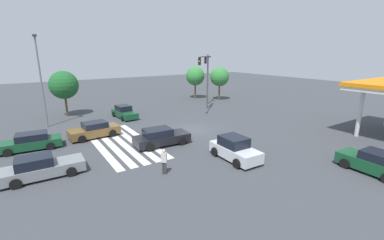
{
  "coord_description": "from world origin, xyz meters",
  "views": [
    {
      "loc": [
        21.22,
        -14.05,
        7.71
      ],
      "look_at": [
        0.0,
        0.0,
        1.02
      ],
      "focal_mm": 24.0,
      "sensor_mm": 36.0,
      "label": 1
    }
  ],
  "objects_px": {
    "car_3": "(161,137)",
    "street_light_pole_a": "(40,75)",
    "car_6": "(235,149)",
    "tree_corner_a": "(64,85)",
    "traffic_signal_mast": "(205,71)",
    "car_1": "(124,112)",
    "tree_corner_c": "(195,76)",
    "tree_corner_b": "(220,77)",
    "car_2": "(41,168)",
    "car_4": "(30,142)",
    "street_light_pole_b": "(208,75)",
    "pedestrian": "(164,160)",
    "car_5": "(374,163)",
    "car_0": "(94,130)"
  },
  "relations": [
    {
      "from": "tree_corner_c",
      "to": "car_5",
      "type": "bearing_deg",
      "value": -11.8
    },
    {
      "from": "traffic_signal_mast",
      "to": "car_1",
      "type": "relative_size",
      "value": 1.65
    },
    {
      "from": "street_light_pole_a",
      "to": "tree_corner_c",
      "type": "height_order",
      "value": "street_light_pole_a"
    },
    {
      "from": "street_light_pole_a",
      "to": "tree_corner_a",
      "type": "bearing_deg",
      "value": 148.3
    },
    {
      "from": "car_2",
      "to": "tree_corner_a",
      "type": "height_order",
      "value": "tree_corner_a"
    },
    {
      "from": "traffic_signal_mast",
      "to": "street_light_pole_b",
      "type": "xyz_separation_m",
      "value": [
        -3.71,
        3.22,
        -0.94
      ]
    },
    {
      "from": "street_light_pole_b",
      "to": "tree_corner_a",
      "type": "bearing_deg",
      "value": -100.48
    },
    {
      "from": "tree_corner_a",
      "to": "tree_corner_b",
      "type": "bearing_deg",
      "value": 85.97
    },
    {
      "from": "car_6",
      "to": "tree_corner_a",
      "type": "height_order",
      "value": "tree_corner_a"
    },
    {
      "from": "car_3",
      "to": "street_light_pole_a",
      "type": "bearing_deg",
      "value": 126.32
    },
    {
      "from": "pedestrian",
      "to": "tree_corner_b",
      "type": "relative_size",
      "value": 0.32
    },
    {
      "from": "car_0",
      "to": "street_light_pole_a",
      "type": "xyz_separation_m",
      "value": [
        -6.39,
        -3.38,
        4.87
      ]
    },
    {
      "from": "traffic_signal_mast",
      "to": "car_0",
      "type": "bearing_deg",
      "value": -32.98
    },
    {
      "from": "car_0",
      "to": "car_2",
      "type": "bearing_deg",
      "value": 49.31
    },
    {
      "from": "pedestrian",
      "to": "street_light_pole_a",
      "type": "distance_m",
      "value": 18.22
    },
    {
      "from": "car_4",
      "to": "street_light_pole_b",
      "type": "xyz_separation_m",
      "value": [
        -7.38,
        23.64,
        3.75
      ]
    },
    {
      "from": "car_1",
      "to": "car_2",
      "type": "height_order",
      "value": "car_1"
    },
    {
      "from": "car_4",
      "to": "car_1",
      "type": "bearing_deg",
      "value": -143.92
    },
    {
      "from": "street_light_pole_a",
      "to": "street_light_pole_b",
      "type": "distance_m",
      "value": 21.9
    },
    {
      "from": "street_light_pole_b",
      "to": "car_5",
      "type": "bearing_deg",
      "value": -11.26
    },
    {
      "from": "street_light_pole_b",
      "to": "car_0",
      "type": "bearing_deg",
      "value": -69.36
    },
    {
      "from": "car_2",
      "to": "car_4",
      "type": "height_order",
      "value": "car_2"
    },
    {
      "from": "car_2",
      "to": "tree_corner_b",
      "type": "height_order",
      "value": "tree_corner_b"
    },
    {
      "from": "car_4",
      "to": "tree_corner_b",
      "type": "xyz_separation_m",
      "value": [
        -9.32,
        27.52,
        3.2
      ]
    },
    {
      "from": "traffic_signal_mast",
      "to": "tree_corner_c",
      "type": "relative_size",
      "value": 1.37
    },
    {
      "from": "street_light_pole_a",
      "to": "car_2",
      "type": "bearing_deg",
      "value": -6.24
    },
    {
      "from": "car_1",
      "to": "pedestrian",
      "type": "xyz_separation_m",
      "value": [
        16.19,
        -2.96,
        0.3
      ]
    },
    {
      "from": "traffic_signal_mast",
      "to": "car_0",
      "type": "distance_m",
      "value": 16.28
    },
    {
      "from": "car_1",
      "to": "tree_corner_a",
      "type": "height_order",
      "value": "tree_corner_a"
    },
    {
      "from": "traffic_signal_mast",
      "to": "pedestrian",
      "type": "relative_size",
      "value": 4.33
    },
    {
      "from": "car_0",
      "to": "pedestrian",
      "type": "relative_size",
      "value": 2.66
    },
    {
      "from": "car_0",
      "to": "tree_corner_b",
      "type": "relative_size",
      "value": 0.85
    },
    {
      "from": "car_2",
      "to": "street_light_pole_b",
      "type": "xyz_separation_m",
      "value": [
        -13.45,
        23.27,
        3.74
      ]
    },
    {
      "from": "car_2",
      "to": "car_0",
      "type": "bearing_deg",
      "value": 54.88
    },
    {
      "from": "car_4",
      "to": "tree_corner_b",
      "type": "height_order",
      "value": "tree_corner_b"
    },
    {
      "from": "car_6",
      "to": "tree_corner_a",
      "type": "distance_m",
      "value": 23.37
    },
    {
      "from": "car_0",
      "to": "street_light_pole_a",
      "type": "relative_size",
      "value": 0.49
    },
    {
      "from": "car_4",
      "to": "car_6",
      "type": "distance_m",
      "value": 16.52
    },
    {
      "from": "car_2",
      "to": "car_6",
      "type": "height_order",
      "value": "car_6"
    },
    {
      "from": "car_5",
      "to": "tree_corner_b",
      "type": "relative_size",
      "value": 0.78
    },
    {
      "from": "street_light_pole_b",
      "to": "tree_corner_c",
      "type": "xyz_separation_m",
      "value": [
        -5.44,
        1.38,
        -0.57
      ]
    },
    {
      "from": "car_4",
      "to": "car_5",
      "type": "height_order",
      "value": "car_5"
    },
    {
      "from": "car_4",
      "to": "traffic_signal_mast",
      "type": "bearing_deg",
      "value": -165.39
    },
    {
      "from": "street_light_pole_b",
      "to": "car_3",
      "type": "bearing_deg",
      "value": -49.15
    },
    {
      "from": "car_5",
      "to": "car_4",
      "type": "bearing_deg",
      "value": 49.89
    },
    {
      "from": "street_light_pole_a",
      "to": "tree_corner_c",
      "type": "bearing_deg",
      "value": 104.48
    },
    {
      "from": "car_0",
      "to": "car_4",
      "type": "xyz_separation_m",
      "value": [
        0.42,
        -5.16,
        -0.03
      ]
    },
    {
      "from": "car_5",
      "to": "pedestrian",
      "type": "relative_size",
      "value": 2.44
    },
    {
      "from": "traffic_signal_mast",
      "to": "tree_corner_a",
      "type": "relative_size",
      "value": 1.34
    },
    {
      "from": "traffic_signal_mast",
      "to": "car_3",
      "type": "relative_size",
      "value": 1.55
    }
  ]
}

